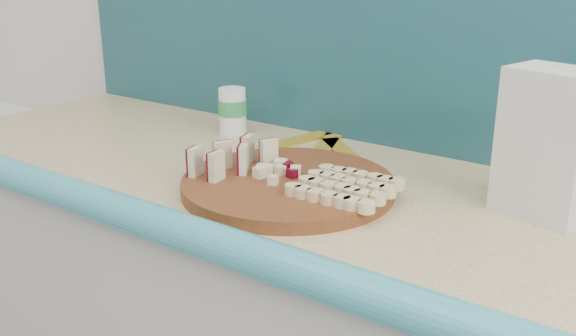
# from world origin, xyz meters

# --- Properties ---
(backsplash) EXTENTS (2.20, 0.02, 0.50)m
(backsplash) POSITION_xyz_m (0.10, 1.79, 1.16)
(backsplash) COLOR teal
(backsplash) RESTS_ON kitchen_counter
(cutting_board) EXTENTS (0.39, 0.39, 0.02)m
(cutting_board) POSITION_xyz_m (-0.10, 1.43, 0.92)
(cutting_board) COLOR #4B2910
(cutting_board) RESTS_ON kitchen_counter
(apple_wedges) EXTENTS (0.09, 0.15, 0.05)m
(apple_wedges) POSITION_xyz_m (-0.20, 1.41, 0.96)
(apple_wedges) COLOR beige
(apple_wedges) RESTS_ON cutting_board
(apple_chunks) EXTENTS (0.05, 0.06, 0.02)m
(apple_chunks) POSITION_xyz_m (-0.12, 1.43, 0.94)
(apple_chunks) COLOR beige
(apple_chunks) RESTS_ON cutting_board
(banana_slices) EXTENTS (0.17, 0.15, 0.02)m
(banana_slices) POSITION_xyz_m (0.02, 1.44, 0.94)
(banana_slices) COLOR #D6C083
(banana_slices) RESTS_ON cutting_board
(flour_bag) EXTENTS (0.16, 0.13, 0.23)m
(flour_bag) POSITION_xyz_m (0.29, 1.59, 1.03)
(flour_bag) COLOR silver
(flour_bag) RESTS_ON kitchen_counter
(canister) EXTENTS (0.07, 0.07, 0.11)m
(canister) POSITION_xyz_m (-0.42, 1.66, 0.97)
(canister) COLOR white
(canister) RESTS_ON kitchen_counter
(banana_peel) EXTENTS (0.24, 0.20, 0.01)m
(banana_peel) POSITION_xyz_m (-0.20, 1.70, 0.91)
(banana_peel) COLOR gold
(banana_peel) RESTS_ON kitchen_counter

